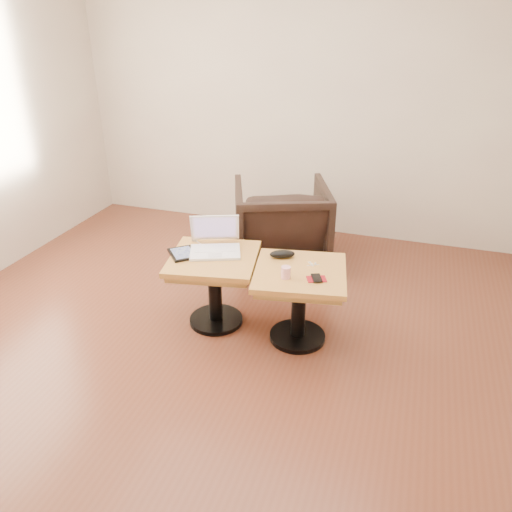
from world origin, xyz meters
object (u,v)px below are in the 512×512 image
(laptop, at_px, (215,244))
(armchair, at_px, (281,224))
(striped_cup, at_px, (286,272))
(side_table_left, at_px, (214,273))
(side_table_right, at_px, (299,288))

(laptop, relative_size, armchair, 0.54)
(striped_cup, relative_size, armchair, 0.10)
(side_table_left, distance_m, laptop, 0.21)
(armchair, bearing_deg, side_table_right, 90.43)
(striped_cup, bearing_deg, side_table_right, 63.49)
(side_table_left, distance_m, armchair, 1.13)
(laptop, height_order, striped_cup, laptop)
(side_table_right, distance_m, armchair, 1.21)
(side_table_right, relative_size, striped_cup, 8.83)
(side_table_left, bearing_deg, armchair, 69.71)
(side_table_left, height_order, armchair, armchair)
(side_table_right, xyz_separation_m, laptop, (-0.66, 0.11, 0.19))
(side_table_right, xyz_separation_m, striped_cup, (-0.07, -0.13, 0.18))
(side_table_right, height_order, striped_cup, striped_cup)
(laptop, bearing_deg, side_table_right, -31.41)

